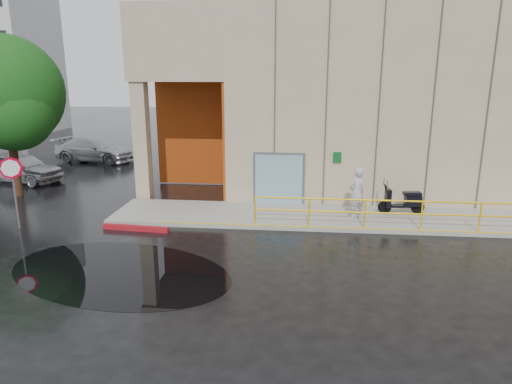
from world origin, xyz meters
TOP-DOWN VIEW (x-y plane):
  - ground at (0.00, 0.00)m, footprint 120.00×120.00m
  - sidewalk at (4.00, 4.50)m, footprint 20.00×3.00m
  - building at (5.10, 10.98)m, footprint 20.00×10.17m
  - guardrail at (4.25, 3.15)m, footprint 9.56×0.06m
  - person at (3.12, 4.21)m, footprint 0.83×0.75m
  - scooter at (4.93, 4.98)m, footprint 1.78×0.73m
  - stop_sign at (-8.84, 2.34)m, footprint 0.68×0.43m
  - red_curb at (-4.62, 2.50)m, footprint 2.41×0.39m
  - puddle at (-3.88, -0.84)m, footprint 7.48×5.73m
  - car_a at (-12.88, 9.07)m, footprint 4.57×2.75m
  - car_c at (-11.64, 14.71)m, footprint 5.27×2.79m
  - tree_near at (-11.35, 6.41)m, footprint 4.82×4.82m

SIDE VIEW (x-z plane):
  - ground at x=0.00m, z-range 0.00..0.00m
  - puddle at x=-3.88m, z-range 0.00..0.01m
  - sidewalk at x=4.00m, z-range 0.00..0.15m
  - red_curb at x=-4.62m, z-range 0.00..0.18m
  - guardrail at x=4.25m, z-range 0.16..1.19m
  - car_c at x=-11.64m, z-range 0.00..1.45m
  - car_a at x=-12.88m, z-range 0.00..1.46m
  - scooter at x=4.93m, z-range 0.25..1.61m
  - person at x=3.12m, z-range 0.15..2.06m
  - stop_sign at x=-8.84m, z-range 0.59..3.15m
  - building at x=5.10m, z-range 0.21..8.21m
  - tree_near at x=-11.35m, z-range 0.88..7.83m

